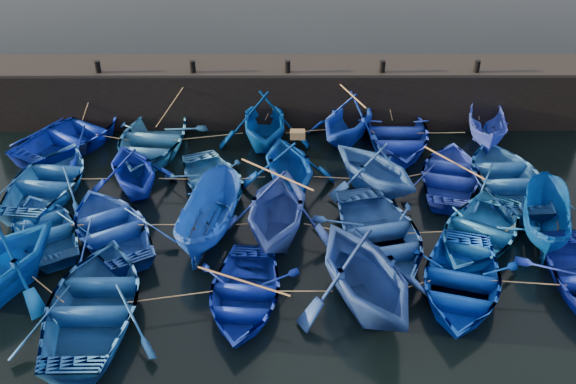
{
  "coord_description": "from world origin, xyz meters",
  "views": [
    {
      "loc": [
        -0.05,
        -15.96,
        13.03
      ],
      "look_at": [
        0.0,
        3.2,
        0.7
      ],
      "focal_mm": 40.0,
      "sensor_mm": 36.0,
      "label": 1
    }
  ],
  "objects_px": {
    "boat_0": "(74,134)",
    "boat_8": "(214,181)",
    "boat_13": "(45,228)",
    "wooden_crate": "(298,134)"
  },
  "relations": [
    {
      "from": "boat_0",
      "to": "boat_8",
      "type": "height_order",
      "value": "boat_0"
    },
    {
      "from": "boat_0",
      "to": "boat_13",
      "type": "bearing_deg",
      "value": 130.86
    },
    {
      "from": "boat_8",
      "to": "wooden_crate",
      "type": "height_order",
      "value": "wooden_crate"
    },
    {
      "from": "wooden_crate",
      "to": "boat_0",
      "type": "bearing_deg",
      "value": 159.86
    },
    {
      "from": "boat_8",
      "to": "boat_13",
      "type": "relative_size",
      "value": 1.02
    },
    {
      "from": "boat_13",
      "to": "wooden_crate",
      "type": "xyz_separation_m",
      "value": [
        8.49,
        3.09,
        1.88
      ]
    },
    {
      "from": "boat_8",
      "to": "boat_0",
      "type": "bearing_deg",
      "value": 126.74
    },
    {
      "from": "boat_8",
      "to": "wooden_crate",
      "type": "relative_size",
      "value": 8.11
    },
    {
      "from": "boat_13",
      "to": "wooden_crate",
      "type": "bearing_deg",
      "value": 169.46
    },
    {
      "from": "boat_13",
      "to": "wooden_crate",
      "type": "distance_m",
      "value": 9.22
    }
  ]
}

